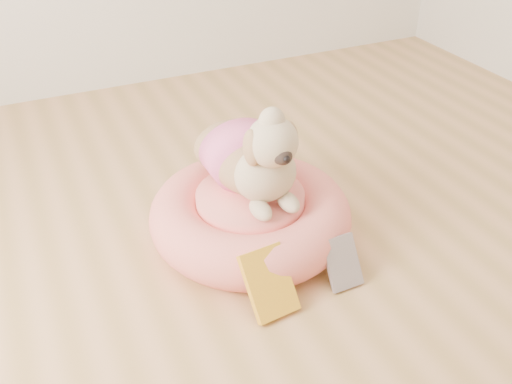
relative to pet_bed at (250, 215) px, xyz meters
name	(u,v)px	position (x,y,z in m)	size (l,w,h in m)	color
floor	(344,363)	(0.00, -0.66, -0.09)	(4.50, 4.50, 0.00)	#B2854A
pet_bed	(250,215)	(0.00, 0.00, 0.00)	(0.73, 0.73, 0.19)	#F4685F
dog	(252,141)	(0.02, 0.03, 0.29)	(0.36, 0.52, 0.38)	brown
book_yellow	(269,283)	(-0.10, -0.36, 0.00)	(0.15, 0.03, 0.22)	yellow
book_white	(342,262)	(0.17, -0.35, -0.01)	(0.11, 0.02, 0.18)	silver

